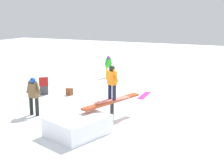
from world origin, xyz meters
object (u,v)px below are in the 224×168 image
at_px(main_rider_on_rail, 112,84).
at_px(folding_chair, 44,86).
at_px(rail_feature, 112,103).
at_px(bystander_brown, 33,94).
at_px(bystander_green, 108,65).
at_px(backpack_on_snow, 69,92).
at_px(loose_snowboard_magenta, 144,95).

distance_m(main_rider_on_rail, folding_chair, 5.28).
bearing_deg(rail_feature, folding_chair, 82.56).
height_order(main_rider_on_rail, bystander_brown, main_rider_on_rail).
bearing_deg(bystander_green, bystander_brown, 28.83).
bearing_deg(main_rider_on_rail, rail_feature, 0.00).
relative_size(rail_feature, main_rider_on_rail, 1.91).
bearing_deg(folding_chair, backpack_on_snow, 162.05).
bearing_deg(loose_snowboard_magenta, rail_feature, -0.76).
bearing_deg(bystander_green, main_rider_on_rail, 51.10).
bearing_deg(rail_feature, bystander_green, 44.33).
bearing_deg(backpack_on_snow, bystander_brown, 107.25).
xyz_separation_m(main_rider_on_rail, loose_snowboard_magenta, (4.02, 0.19, -1.42)).
height_order(bystander_brown, loose_snowboard_magenta, bystander_brown).
bearing_deg(main_rider_on_rail, backpack_on_snow, 79.91).
height_order(bystander_brown, bystander_green, bystander_brown).
distance_m(folding_chair, backpack_on_snow, 1.29).
bearing_deg(bystander_brown, rail_feature, 8.57).
relative_size(loose_snowboard_magenta, folding_chair, 1.63).
height_order(bystander_brown, backpack_on_snow, bystander_brown).
height_order(main_rider_on_rail, loose_snowboard_magenta, main_rider_on_rail).
distance_m(rail_feature, bystander_brown, 3.12).
relative_size(bystander_brown, loose_snowboard_magenta, 1.04).
bearing_deg(bystander_brown, main_rider_on_rail, 8.57).
distance_m(rail_feature, main_rider_on_rail, 0.73).
distance_m(main_rider_on_rail, bystander_brown, 3.17).
relative_size(bystander_brown, bystander_green, 1.13).
relative_size(rail_feature, bystander_brown, 1.83).
bearing_deg(backpack_on_snow, folding_chair, 27.35).
xyz_separation_m(bystander_green, backpack_on_snow, (-4.71, -0.20, -0.57)).
bearing_deg(rail_feature, main_rider_on_rail, 0.00).
bearing_deg(rail_feature, backpack_on_snow, 71.09).
bearing_deg(bystander_brown, folding_chair, 118.50).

